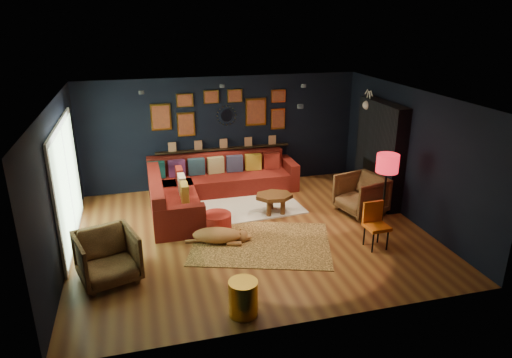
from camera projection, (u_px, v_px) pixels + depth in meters
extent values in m
plane|color=brown|center=(252.00, 233.00, 8.68)|extent=(6.50, 6.50, 0.00)
plane|color=black|center=(223.00, 132.00, 10.73)|extent=(6.50, 0.00, 6.50)
plane|color=black|center=(305.00, 237.00, 5.74)|extent=(6.50, 0.00, 6.50)
plane|color=black|center=(59.00, 185.00, 7.45)|extent=(0.00, 5.50, 5.50)
plane|color=black|center=(410.00, 155.00, 9.02)|extent=(0.00, 5.50, 5.50)
plane|color=silver|center=(251.00, 97.00, 7.79)|extent=(6.50, 6.50, 0.00)
cube|color=maroon|center=(219.00, 184.00, 10.60)|extent=(3.20, 0.95, 0.42)
cube|color=maroon|center=(216.00, 162.00, 10.78)|extent=(3.20, 0.24, 0.46)
cube|color=maroon|center=(289.00, 173.00, 10.97)|extent=(0.22, 0.95, 0.64)
cube|color=maroon|center=(175.00, 207.00, 9.34)|extent=(0.95, 2.20, 0.42)
cube|color=maroon|center=(156.00, 189.00, 9.11)|extent=(0.24, 2.20, 0.46)
cube|color=maroon|center=(180.00, 223.00, 8.39)|extent=(0.95, 0.22, 0.64)
cube|color=#155556|center=(157.00, 170.00, 10.26)|extent=(0.38, 0.14, 0.38)
cube|color=#532353|center=(177.00, 168.00, 10.37)|extent=(0.38, 0.14, 0.38)
cube|color=#223B4F|center=(196.00, 167.00, 10.48)|extent=(0.38, 0.14, 0.38)
cube|color=tan|center=(216.00, 165.00, 10.59)|extent=(0.38, 0.14, 0.38)
cube|color=#313352|center=(235.00, 164.00, 10.70)|extent=(0.38, 0.14, 0.38)
cube|color=#A88524|center=(253.00, 162.00, 10.80)|extent=(0.38, 0.14, 0.38)
cube|color=maroon|center=(271.00, 161.00, 10.91)|extent=(0.38, 0.14, 0.38)
cube|color=maroon|center=(179.00, 176.00, 9.87)|extent=(0.14, 0.38, 0.38)
cube|color=beige|center=(182.00, 184.00, 9.42)|extent=(0.14, 0.38, 0.38)
cube|color=#B48F2D|center=(185.00, 193.00, 8.97)|extent=(0.14, 0.38, 0.38)
cube|color=black|center=(224.00, 149.00, 10.80)|extent=(3.20, 0.12, 0.04)
cube|color=gold|center=(161.00, 117.00, 10.21)|extent=(0.45, 0.03, 0.60)
cube|color=#9A4323|center=(161.00, 117.00, 10.19)|extent=(0.38, 0.01, 0.51)
cube|color=gold|center=(186.00, 124.00, 10.41)|extent=(0.40, 0.03, 0.55)
cube|color=#9A4323|center=(186.00, 125.00, 10.40)|extent=(0.34, 0.01, 0.47)
cube|color=gold|center=(185.00, 100.00, 10.22)|extent=(0.38, 0.03, 0.30)
cube|color=#9A4323|center=(185.00, 100.00, 10.21)|extent=(0.32, 0.01, 0.25)
cube|color=gold|center=(256.00, 112.00, 10.74)|extent=(0.50, 0.03, 0.65)
cube|color=#9A4323|center=(256.00, 112.00, 10.72)|extent=(0.42, 0.01, 0.55)
cube|color=gold|center=(278.00, 119.00, 10.94)|extent=(0.35, 0.03, 0.50)
cube|color=#9A4323|center=(278.00, 119.00, 10.92)|extent=(0.30, 0.01, 0.42)
cube|color=gold|center=(278.00, 96.00, 10.75)|extent=(0.35, 0.03, 0.30)
cube|color=#9A4323|center=(279.00, 96.00, 10.73)|extent=(0.30, 0.01, 0.25)
cube|color=gold|center=(211.00, 97.00, 10.35)|extent=(0.35, 0.03, 0.30)
cube|color=#9A4323|center=(211.00, 97.00, 10.33)|extent=(0.30, 0.01, 0.25)
cube|color=gold|center=(235.00, 96.00, 10.48)|extent=(0.35, 0.03, 0.30)
cube|color=#9A4323|center=(235.00, 96.00, 10.47)|extent=(0.30, 0.01, 0.25)
cylinder|color=silver|center=(227.00, 116.00, 10.59)|extent=(0.28, 0.03, 0.28)
cone|color=gold|center=(236.00, 115.00, 10.64)|extent=(0.03, 0.16, 0.03)
cone|color=gold|center=(235.00, 112.00, 10.61)|extent=(0.04, 0.16, 0.04)
cone|color=gold|center=(233.00, 109.00, 10.57)|extent=(0.04, 0.16, 0.04)
cone|color=gold|center=(230.00, 107.00, 10.54)|extent=(0.04, 0.16, 0.04)
cone|color=gold|center=(226.00, 106.00, 10.51)|extent=(0.03, 0.16, 0.03)
cone|color=gold|center=(223.00, 107.00, 10.50)|extent=(0.04, 0.16, 0.04)
cone|color=gold|center=(220.00, 109.00, 10.50)|extent=(0.04, 0.16, 0.04)
cone|color=gold|center=(218.00, 112.00, 10.51)|extent=(0.04, 0.16, 0.04)
cone|color=gold|center=(217.00, 116.00, 10.54)|extent=(0.03, 0.16, 0.03)
cone|color=gold|center=(218.00, 120.00, 10.57)|extent=(0.04, 0.16, 0.04)
cone|color=gold|center=(220.00, 123.00, 10.61)|extent=(0.04, 0.16, 0.04)
cone|color=gold|center=(223.00, 124.00, 10.64)|extent=(0.04, 0.16, 0.04)
cone|color=gold|center=(227.00, 125.00, 10.66)|extent=(0.03, 0.16, 0.03)
cone|color=gold|center=(230.00, 124.00, 10.68)|extent=(0.04, 0.16, 0.04)
cone|color=gold|center=(233.00, 122.00, 10.68)|extent=(0.04, 0.16, 0.04)
cone|color=gold|center=(235.00, 119.00, 10.67)|extent=(0.04, 0.16, 0.04)
cube|color=black|center=(380.00, 153.00, 9.87)|extent=(0.30, 1.60, 2.20)
cube|color=black|center=(375.00, 181.00, 10.08)|extent=(0.20, 0.80, 0.90)
cone|color=white|center=(376.00, 105.00, 10.01)|extent=(0.35, 0.28, 0.28)
sphere|color=white|center=(367.00, 105.00, 9.96)|extent=(0.20, 0.20, 0.20)
cylinder|color=white|center=(370.00, 98.00, 9.85)|extent=(0.02, 0.10, 0.28)
cylinder|color=white|center=(367.00, 97.00, 9.96)|extent=(0.02, 0.10, 0.28)
cube|color=white|center=(67.00, 184.00, 8.07)|extent=(0.04, 2.80, 2.20)
cube|color=#AAD3A1|center=(69.00, 184.00, 8.08)|extent=(0.01, 2.60, 2.00)
cube|color=white|center=(69.00, 184.00, 8.08)|extent=(0.02, 0.06, 2.00)
cylinder|color=black|center=(141.00, 92.00, 8.46)|extent=(0.10, 0.10, 0.06)
cylinder|color=black|center=(222.00, 86.00, 9.20)|extent=(0.10, 0.10, 0.06)
cylinder|color=black|center=(304.00, 86.00, 9.23)|extent=(0.10, 0.10, 0.06)
cylinder|color=black|center=(300.00, 106.00, 7.22)|extent=(0.10, 0.10, 0.06)
cube|color=white|center=(252.00, 206.00, 9.87)|extent=(2.12, 1.62, 0.03)
cube|color=#DA9E50|center=(261.00, 243.00, 8.30)|extent=(2.90, 2.45, 0.01)
cylinder|color=#563916|center=(269.00, 208.00, 9.32)|extent=(0.10, 0.10, 0.32)
cylinder|color=#563916|center=(283.00, 207.00, 9.39)|extent=(0.10, 0.10, 0.32)
cylinder|color=#563916|center=(271.00, 201.00, 9.67)|extent=(0.10, 0.10, 0.32)
cylinder|color=maroon|center=(217.00, 223.00, 8.64)|extent=(0.55, 0.55, 0.36)
imported|color=#B37947|center=(107.00, 255.00, 7.03)|extent=(1.06, 1.03, 0.89)
imported|color=#B37947|center=(361.00, 193.00, 9.46)|extent=(0.99, 1.03, 0.88)
cylinder|color=gold|center=(243.00, 298.00, 6.29)|extent=(0.41, 0.41, 0.52)
cylinder|color=black|center=(373.00, 242.00, 7.93)|extent=(0.03, 0.03, 0.41)
cylinder|color=black|center=(387.00, 239.00, 8.01)|extent=(0.03, 0.03, 0.41)
cylinder|color=black|center=(364.00, 235.00, 8.19)|extent=(0.03, 0.03, 0.41)
cylinder|color=black|center=(378.00, 232.00, 8.27)|extent=(0.03, 0.03, 0.41)
cube|color=orange|center=(377.00, 227.00, 8.03)|extent=(0.41, 0.41, 0.06)
cube|color=orange|center=(373.00, 211.00, 8.10)|extent=(0.39, 0.07, 0.39)
cylinder|color=black|center=(381.00, 227.00, 8.90)|extent=(0.25, 0.25, 0.04)
cylinder|color=black|center=(384.00, 197.00, 8.68)|extent=(0.04, 0.04, 1.22)
cylinder|color=red|center=(388.00, 163.00, 8.45)|extent=(0.42, 0.42, 0.34)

